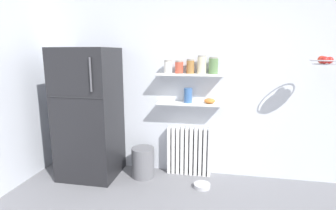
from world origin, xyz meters
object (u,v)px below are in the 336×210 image
(hanging_fruit_basket, at_px, (325,61))
(trash_bin, at_px, (143,162))
(refrigerator, at_px, (89,114))
(pet_food_bowl, at_px, (202,186))
(vase, at_px, (188,95))
(storage_jar_4, at_px, (213,66))
(radiator, at_px, (189,151))
(storage_jar_1, at_px, (179,67))
(storage_jar_3, at_px, (202,65))
(storage_jar_0, at_px, (168,67))
(storage_jar_2, at_px, (190,66))
(shelf_bowl, at_px, (210,101))

(hanging_fruit_basket, bearing_deg, trash_bin, 177.75)
(refrigerator, distance_m, pet_food_bowl, 1.78)
(vase, distance_m, hanging_fruit_basket, 1.62)
(storage_jar_4, xyz_separation_m, hanging_fruit_basket, (1.21, -0.26, 0.07))
(radiator, distance_m, trash_bin, 0.66)
(storage_jar_1, distance_m, hanging_fruit_basket, 1.67)
(refrigerator, xyz_separation_m, trash_bin, (0.73, 0.06, -0.67))
(storage_jar_3, bearing_deg, pet_food_bowl, -79.41)
(storage_jar_0, height_order, hanging_fruit_basket, hanging_fruit_basket)
(radiator, relative_size, storage_jar_3, 2.87)
(storage_jar_2, xyz_separation_m, storage_jar_4, (0.30, 0.00, 0.01))
(storage_jar_1, xyz_separation_m, shelf_bowl, (0.41, 0.00, -0.44))
(trash_bin, distance_m, pet_food_bowl, 0.86)
(storage_jar_1, xyz_separation_m, trash_bin, (-0.47, -0.17, -1.30))
(refrigerator, xyz_separation_m, storage_jar_4, (1.64, 0.23, 0.65))
(shelf_bowl, bearing_deg, refrigerator, -171.80)
(radiator, height_order, storage_jar_4, storage_jar_4)
(storage_jar_3, distance_m, trash_bin, 1.54)
(storage_jar_0, distance_m, trash_bin, 1.35)
(trash_bin, relative_size, hanging_fruit_basket, 1.38)
(storage_jar_3, bearing_deg, storage_jar_1, -180.00)
(vase, height_order, pet_food_bowl, vase)
(refrigerator, xyz_separation_m, storage_jar_1, (1.20, 0.23, 0.63))
(storage_jar_0, bearing_deg, radiator, 5.80)
(storage_jar_1, height_order, hanging_fruit_basket, hanging_fruit_basket)
(vase, xyz_separation_m, trash_bin, (-0.59, -0.17, -0.92))
(storage_jar_0, xyz_separation_m, storage_jar_4, (0.59, 0.00, 0.02))
(storage_jar_3, bearing_deg, vase, 180.00)
(storage_jar_4, bearing_deg, radiator, 174.20)
(storage_jar_0, bearing_deg, vase, 0.00)
(storage_jar_1, height_order, storage_jar_2, storage_jar_2)
(storage_jar_1, xyz_separation_m, vase, (0.12, 0.00, -0.37))
(radiator, distance_m, storage_jar_4, 1.23)
(radiator, xyz_separation_m, trash_bin, (-0.61, -0.20, -0.13))
(trash_bin, bearing_deg, storage_jar_3, 12.94)
(radiator, bearing_deg, pet_food_bowl, -60.06)
(storage_jar_2, bearing_deg, pet_food_bowl, -57.89)
(radiator, bearing_deg, storage_jar_2, -90.00)
(pet_food_bowl, bearing_deg, storage_jar_4, 75.78)
(storage_jar_0, relative_size, pet_food_bowl, 0.81)
(storage_jar_4, xyz_separation_m, trash_bin, (-0.91, -0.17, -1.32))
(storage_jar_4, height_order, pet_food_bowl, storage_jar_4)
(pet_food_bowl, bearing_deg, hanging_fruit_basket, 3.41)
(vase, distance_m, shelf_bowl, 0.29)
(storage_jar_0, relative_size, storage_jar_1, 1.03)
(radiator, xyz_separation_m, storage_jar_2, (-0.00, -0.03, 1.18))
(storage_jar_3, bearing_deg, trash_bin, -167.06)
(storage_jar_0, height_order, trash_bin, storage_jar_0)
(storage_jar_2, height_order, vase, storage_jar_2)
(storage_jar_1, bearing_deg, hanging_fruit_basket, -8.88)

